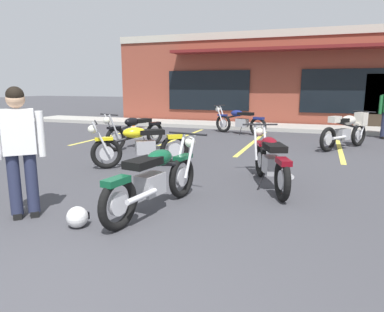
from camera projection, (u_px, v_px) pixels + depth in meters
ground_plane at (203, 183)px, 6.25m from camera, size 80.00×80.00×0.00m
sidewalk_kerb at (270, 127)px, 13.99m from camera, size 22.00×1.80×0.14m
brick_storefront_building at (283, 80)px, 17.40m from camera, size 14.28×7.17×3.86m
painted_stall_lines at (253, 142)px, 10.69m from camera, size 9.72×4.80×0.01m
motorcycle_foreground_classic at (155, 178)px, 4.78m from camera, size 0.75×2.10×0.98m
motorcycle_red_sportbike at (240, 121)px, 12.39m from camera, size 2.01×1.07×0.98m
motorcycle_black_cruiser at (140, 145)px, 7.45m from camera, size 1.78×1.50×0.98m
motorcycle_silver_naked at (270, 160)px, 5.93m from camera, size 1.07×2.01×0.98m
motorcycle_blue_standard at (347, 129)px, 9.55m from camera, size 1.42×1.83×0.98m
motorcycle_orange_scrambler at (135, 131)px, 9.69m from camera, size 0.98×2.04×0.98m
person_in_shorts_foreground at (20, 145)px, 4.45m from camera, size 0.50×0.49×1.68m
helmet_on_pavement at (77, 217)px, 4.28m from camera, size 0.26×0.26×0.26m
traffic_cone at (134, 129)px, 11.73m from camera, size 0.34×0.34×0.53m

